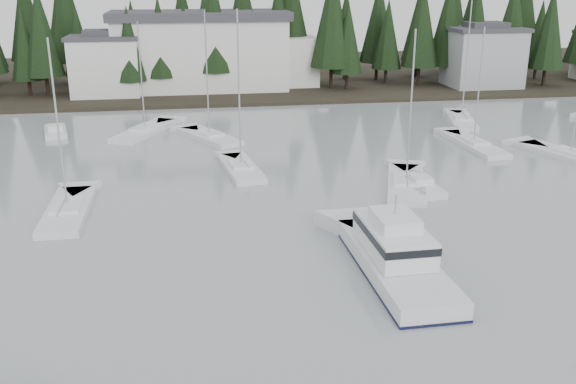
{
  "coord_description": "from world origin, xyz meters",
  "views": [
    {
      "loc": [
        -7.36,
        -11.8,
        16.24
      ],
      "look_at": [
        -0.99,
        28.1,
        2.5
      ],
      "focal_mm": 40.0,
      "sensor_mm": 36.0,
      "label": 1
    }
  ],
  "objects_px": {
    "runabout_3": "(56,133)",
    "sailboat_6": "(406,186)",
    "sailboat_1": "(68,213)",
    "sailboat_4": "(461,122)",
    "harbor_inn": "(215,51)",
    "sailboat_7": "(241,170)",
    "sailboat_10": "(210,138)",
    "sailboat_5": "(570,157)",
    "house_west": "(106,64)",
    "cabin_cruiser_center": "(395,259)",
    "sailboat_12": "(145,132)",
    "sailboat_2": "(473,146)",
    "house_east_a": "(483,56)",
    "runabout_1": "(420,187)"
  },
  "relations": [
    {
      "from": "house_west",
      "to": "harbor_inn",
      "type": "distance_m",
      "value": 15.45
    },
    {
      "from": "sailboat_5",
      "to": "sailboat_4",
      "type": "bearing_deg",
      "value": -5.96
    },
    {
      "from": "sailboat_1",
      "to": "sailboat_7",
      "type": "bearing_deg",
      "value": -57.01
    },
    {
      "from": "sailboat_5",
      "to": "runabout_3",
      "type": "bearing_deg",
      "value": 51.37
    },
    {
      "from": "sailboat_1",
      "to": "runabout_1",
      "type": "relative_size",
      "value": 2.2
    },
    {
      "from": "house_east_a",
      "to": "sailboat_5",
      "type": "distance_m",
      "value": 38.32
    },
    {
      "from": "sailboat_7",
      "to": "sailboat_2",
      "type": "bearing_deg",
      "value": -85.93
    },
    {
      "from": "house_west",
      "to": "runabout_3",
      "type": "relative_size",
      "value": 1.65
    },
    {
      "from": "cabin_cruiser_center",
      "to": "sailboat_12",
      "type": "relative_size",
      "value": 1.0
    },
    {
      "from": "cabin_cruiser_center",
      "to": "sailboat_1",
      "type": "xyz_separation_m",
      "value": [
        -20.15,
        12.68,
        -0.72
      ]
    },
    {
      "from": "sailboat_6",
      "to": "runabout_3",
      "type": "relative_size",
      "value": 2.24
    },
    {
      "from": "sailboat_10",
      "to": "runabout_1",
      "type": "height_order",
      "value": "sailboat_10"
    },
    {
      "from": "sailboat_7",
      "to": "sailboat_10",
      "type": "xyz_separation_m",
      "value": [
        -2.22,
        11.99,
        -0.01
      ]
    },
    {
      "from": "sailboat_5",
      "to": "sailboat_6",
      "type": "relative_size",
      "value": 1.05
    },
    {
      "from": "sailboat_4",
      "to": "sailboat_7",
      "type": "distance_m",
      "value": 30.97
    },
    {
      "from": "sailboat_7",
      "to": "house_east_a",
      "type": "bearing_deg",
      "value": -54.29
    },
    {
      "from": "sailboat_5",
      "to": "sailboat_7",
      "type": "relative_size",
      "value": 0.96
    },
    {
      "from": "runabout_1",
      "to": "sailboat_12",
      "type": "bearing_deg",
      "value": 43.51
    },
    {
      "from": "sailboat_6",
      "to": "sailboat_12",
      "type": "xyz_separation_m",
      "value": [
        -21.74,
        22.25,
        -0.01
      ]
    },
    {
      "from": "sailboat_4",
      "to": "sailboat_7",
      "type": "xyz_separation_m",
      "value": [
        -26.92,
        -15.31,
        0.0
      ]
    },
    {
      "from": "cabin_cruiser_center",
      "to": "sailboat_1",
      "type": "bearing_deg",
      "value": 56.83
    },
    {
      "from": "harbor_inn",
      "to": "sailboat_4",
      "type": "bearing_deg",
      "value": -43.35
    },
    {
      "from": "sailboat_4",
      "to": "sailboat_5",
      "type": "bearing_deg",
      "value": -151.33
    },
    {
      "from": "house_west",
      "to": "harbor_inn",
      "type": "bearing_deg",
      "value": 12.52
    },
    {
      "from": "sailboat_7",
      "to": "sailboat_10",
      "type": "bearing_deg",
      "value": 3.21
    },
    {
      "from": "house_west",
      "to": "sailboat_10",
      "type": "distance_m",
      "value": 28.78
    },
    {
      "from": "sailboat_2",
      "to": "runabout_1",
      "type": "relative_size",
      "value": 2.07
    },
    {
      "from": "runabout_1",
      "to": "sailboat_7",
      "type": "bearing_deg",
      "value": 61.37
    },
    {
      "from": "sailboat_2",
      "to": "sailboat_10",
      "type": "height_order",
      "value": "sailboat_10"
    },
    {
      "from": "house_west",
      "to": "sailboat_4",
      "type": "distance_m",
      "value": 47.59
    },
    {
      "from": "harbor_inn",
      "to": "runabout_1",
      "type": "relative_size",
      "value": 5.03
    },
    {
      "from": "sailboat_5",
      "to": "sailboat_10",
      "type": "height_order",
      "value": "sailboat_5"
    },
    {
      "from": "house_east_a",
      "to": "runabout_3",
      "type": "xyz_separation_m",
      "value": [
        -57.39,
        -19.75,
        -4.77
      ]
    },
    {
      "from": "runabout_3",
      "to": "sailboat_6",
      "type": "bearing_deg",
      "value": -138.1
    },
    {
      "from": "house_west",
      "to": "sailboat_7",
      "type": "relative_size",
      "value": 0.67
    },
    {
      "from": "sailboat_6",
      "to": "runabout_3",
      "type": "bearing_deg",
      "value": 71.65
    },
    {
      "from": "house_west",
      "to": "sailboat_5",
      "type": "relative_size",
      "value": 0.7
    },
    {
      "from": "sailboat_7",
      "to": "runabout_1",
      "type": "xyz_separation_m",
      "value": [
        13.74,
        -7.13,
        0.04
      ]
    },
    {
      "from": "sailboat_6",
      "to": "sailboat_10",
      "type": "bearing_deg",
      "value": 57.26
    },
    {
      "from": "sailboat_5",
      "to": "sailboat_7",
      "type": "xyz_separation_m",
      "value": [
        -30.69,
        0.74,
        0.02
      ]
    },
    {
      "from": "harbor_inn",
      "to": "sailboat_5",
      "type": "bearing_deg",
      "value": -53.5
    },
    {
      "from": "sailboat_5",
      "to": "runabout_1",
      "type": "distance_m",
      "value": 18.11
    },
    {
      "from": "sailboat_7",
      "to": "sailboat_6",
      "type": "bearing_deg",
      "value": -124.07
    },
    {
      "from": "harbor_inn",
      "to": "sailboat_7",
      "type": "xyz_separation_m",
      "value": [
        -0.03,
        -40.69,
        -5.69
      ]
    },
    {
      "from": "sailboat_4",
      "to": "sailboat_6",
      "type": "bearing_deg",
      "value": 162.44
    },
    {
      "from": "sailboat_12",
      "to": "cabin_cruiser_center",
      "type": "bearing_deg",
      "value": -131.57
    },
    {
      "from": "house_east_a",
      "to": "sailboat_7",
      "type": "bearing_deg",
      "value": -137.0
    },
    {
      "from": "harbor_inn",
      "to": "sailboat_12",
      "type": "bearing_deg",
      "value": -109.86
    },
    {
      "from": "sailboat_1",
      "to": "sailboat_4",
      "type": "height_order",
      "value": "sailboat_4"
    },
    {
      "from": "house_west",
      "to": "sailboat_6",
      "type": "height_order",
      "value": "sailboat_6"
    }
  ]
}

